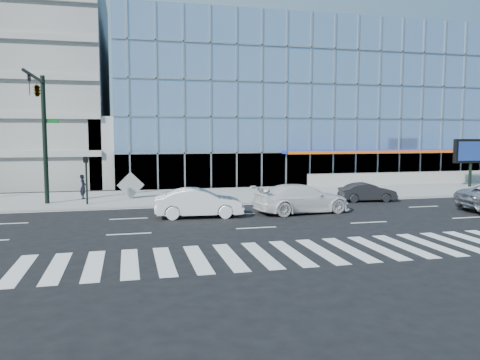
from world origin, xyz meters
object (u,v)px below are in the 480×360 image
at_px(marquee_sign, 471,152).
at_px(white_sedan, 199,203).
at_px(tilted_panel, 131,185).
at_px(ped_signal_post, 86,173).
at_px(pedestrian, 83,187).
at_px(white_suv, 302,199).
at_px(traffic_signal, 39,106).
at_px(dark_sedan, 367,192).

distance_m(marquee_sign, white_sedan, 25.75).
bearing_deg(tilted_panel, marquee_sign, 1.13).
bearing_deg(ped_signal_post, tilted_panel, 38.95).
bearing_deg(pedestrian, white_sedan, -132.39).
xyz_separation_m(white_suv, tilted_panel, (-9.57, 7.45, 0.24)).
height_order(traffic_signal, ped_signal_post, traffic_signal).
distance_m(traffic_signal, pedestrian, 6.36).
relative_size(dark_sedan, pedestrian, 2.28).
bearing_deg(tilted_panel, white_sedan, -65.27).
bearing_deg(tilted_panel, ped_signal_post, -141.72).
height_order(traffic_signal, white_sedan, traffic_signal).
distance_m(ped_signal_post, dark_sedan, 18.42).
bearing_deg(white_suv, white_sedan, 83.75).
distance_m(white_sedan, dark_sedan, 12.47).
bearing_deg(pedestrian, marquee_sign, -81.60).
height_order(traffic_signal, white_suv, traffic_signal).
height_order(white_suv, pedestrian, pedestrian).
distance_m(marquee_sign, white_suv, 20.18).
bearing_deg(white_sedan, pedestrian, 44.47).
bearing_deg(traffic_signal, white_suv, -18.39).
distance_m(dark_sedan, tilted_panel, 16.11).
distance_m(ped_signal_post, marquee_sign, 30.67).
bearing_deg(marquee_sign, tilted_panel, -178.20).
relative_size(traffic_signal, ped_signal_post, 2.67).
bearing_deg(marquee_sign, ped_signal_post, -174.29).
bearing_deg(ped_signal_post, white_suv, -23.30).
relative_size(marquee_sign, tilted_panel, 3.08).
xyz_separation_m(traffic_signal, pedestrian, (2.05, 3.07, -5.19)).
bearing_deg(marquee_sign, white_suv, -155.46).
bearing_deg(marquee_sign, traffic_signal, -174.08).
bearing_deg(white_suv, tilted_panel, 45.28).
height_order(marquee_sign, pedestrian, marquee_sign).
xyz_separation_m(white_suv, dark_sedan, (6.00, 3.34, -0.20)).
relative_size(ped_signal_post, dark_sedan, 0.79).
height_order(ped_signal_post, marquee_sign, marquee_sign).
bearing_deg(white_suv, pedestrian, 51.10).
height_order(white_sedan, tilted_panel, tilted_panel).
xyz_separation_m(marquee_sign, pedestrian, (-30.95, -0.35, -2.09)).
relative_size(white_suv, pedestrian, 3.44).
distance_m(pedestrian, tilted_panel, 3.18).
bearing_deg(pedestrian, ped_signal_post, -162.78).
bearing_deg(dark_sedan, white_sedan, 113.44).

